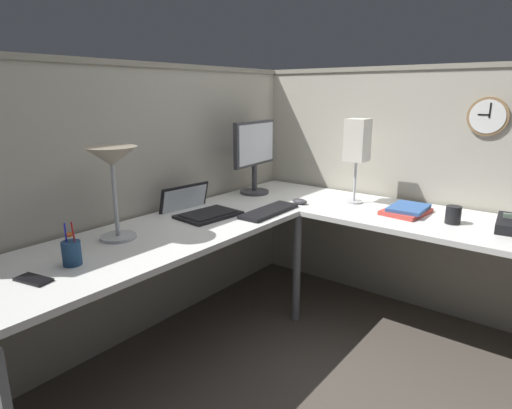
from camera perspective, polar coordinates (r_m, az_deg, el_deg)
ground_plane at (r=2.68m, az=6.35°, el=-17.26°), size 6.80×6.80×0.00m
cubicle_wall_back at (r=2.66m, az=-13.68°, el=0.71°), size 2.57×0.12×1.58m
cubicle_wall_right at (r=3.03m, az=19.76°, el=1.98°), size 0.12×2.37×1.58m
desk at (r=2.27m, az=5.89°, el=-5.61°), size 2.35×2.15×0.73m
monitor at (r=2.95m, az=-0.18°, el=7.05°), size 0.46×0.20×0.50m
laptop at (r=2.53m, az=-7.76°, el=-0.61°), size 0.37×0.41×0.22m
keyboard at (r=2.51m, az=1.79°, el=-0.88°), size 0.43×0.15×0.02m
computer_mouse at (r=2.73m, az=5.83°, el=0.42°), size 0.06×0.10×0.03m
desk_lamp_dome at (r=2.10m, az=-18.60°, el=5.10°), size 0.24×0.24×0.44m
pen_cup at (r=1.91m, az=-23.33°, el=-5.89°), size 0.08×0.08×0.18m
cell_phone at (r=1.83m, az=-27.51°, el=-8.85°), size 0.10×0.16×0.01m
book_stack at (r=2.65m, az=19.44°, el=-0.69°), size 0.30×0.24×0.04m
desk_lamp_paper at (r=2.75m, az=13.32°, el=8.01°), size 0.13×0.13×0.53m
coffee_mug at (r=2.53m, az=24.76°, el=-1.26°), size 0.08×0.08×0.10m
wall_clock at (r=2.82m, az=28.48°, el=10.26°), size 0.04×0.22×0.22m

